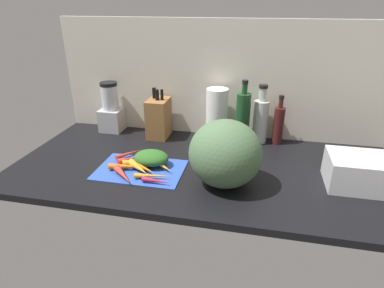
{
  "coord_description": "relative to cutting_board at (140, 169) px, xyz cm",
  "views": [
    {
      "loc": [
        21.35,
        -126.75,
        68.08
      ],
      "look_at": [
        -3.78,
        -8.43,
        13.53
      ],
      "focal_mm": 30.08,
      "sensor_mm": 36.0,
      "label": 1
    }
  ],
  "objects": [
    {
      "name": "carrot_8",
      "position": [
        -3.84,
        -9.4,
        1.96
      ],
      "size": [
        12.4,
        12.55,
        3.13
      ],
      "primitive_type": "cone",
      "rotation": [
        0.0,
        1.57,
        -0.79
      ],
      "color": "red",
      "rests_on": "cutting_board"
    },
    {
      "name": "carrot_5",
      "position": [
        10.89,
        -10.18,
        1.43
      ],
      "size": [
        12.85,
        2.85,
        2.06
      ],
      "primitive_type": "cone",
      "rotation": [
        0.0,
        1.57,
        -0.06
      ],
      "color": "#B2264C",
      "rests_on": "cutting_board"
    },
    {
      "name": "dish_rack",
      "position": [
        91.18,
        6.14,
        5.84
      ],
      "size": [
        28.69,
        19.36,
        12.47
      ],
      "primitive_type": "cube",
      "color": "silver",
      "rests_on": "ground_plane"
    },
    {
      "name": "bottle_0",
      "position": [
        40.91,
        37.93,
        13.38
      ],
      "size": [
        7.1,
        7.1,
        33.0
      ],
      "color": "#19421E",
      "rests_on": "ground_plane"
    },
    {
      "name": "carrot_0",
      "position": [
        8.39,
        2.63,
        1.92
      ],
      "size": [
        14.26,
        12.01,
        3.05
      ],
      "primitive_type": "cone",
      "rotation": [
        0.0,
        1.57,
        -0.66
      ],
      "color": "orange",
      "rests_on": "cutting_board"
    },
    {
      "name": "blender_appliance",
      "position": [
        -31.85,
        41.73,
        11.41
      ],
      "size": [
        12.04,
        12.04,
        27.48
      ],
      "color": "#B2B2B7",
      "rests_on": "ground_plane"
    },
    {
      "name": "carrot_greens_pile",
      "position": [
        3.64,
        4.74,
        3.69
      ],
      "size": [
        15.55,
        11.96,
        6.58
      ],
      "primitive_type": "ellipsoid",
      "color": "#2D6023",
      "rests_on": "cutting_board"
    },
    {
      "name": "bottle_2",
      "position": [
        58.83,
        42.34,
        9.87
      ],
      "size": [
        5.36,
        5.36,
        25.36
      ],
      "color": "#471919",
      "rests_on": "ground_plane"
    },
    {
      "name": "ground_plane",
      "position": [
        26.27,
        10.99,
        -1.9
      ],
      "size": [
        170.0,
        80.0,
        3.0
      ],
      "primitive_type": "cube",
      "color": "black"
    },
    {
      "name": "carrot_2",
      "position": [
        -3.44,
        2.09,
        2.03
      ],
      "size": [
        10.64,
        7.32,
        3.26
      ],
      "primitive_type": "cone",
      "rotation": [
        0.0,
        1.57,
        0.44
      ],
      "color": "orange",
      "rests_on": "cutting_board"
    },
    {
      "name": "carrot_6",
      "position": [
        1.45,
        -1.27,
        1.92
      ],
      "size": [
        14.4,
        9.92,
        3.05
      ],
      "primitive_type": "cone",
      "rotation": [
        0.0,
        1.57,
        -0.51
      ],
      "color": "orange",
      "rests_on": "cutting_board"
    },
    {
      "name": "paper_towel_roll",
      "position": [
        27.46,
        40.49,
        13.31
      ],
      "size": [
        11.0,
        11.0,
        27.43
      ],
      "primitive_type": "cylinder",
      "color": "white",
      "rests_on": "ground_plane"
    },
    {
      "name": "knife_block",
      "position": [
        -3.34,
        38.67,
        10.13
      ],
      "size": [
        10.54,
        14.88,
        26.1
      ],
      "color": "olive",
      "rests_on": "ground_plane"
    },
    {
      "name": "carrot_1",
      "position": [
        -7.1,
        4.33,
        1.97
      ],
      "size": [
        9.48,
        9.33,
        3.14
      ],
      "primitive_type": "cone",
      "rotation": [
        0.0,
        1.57,
        0.77
      ],
      "color": "red",
      "rests_on": "cutting_board"
    },
    {
      "name": "carrot_7",
      "position": [
        7.97,
        -6.67,
        1.46
      ],
      "size": [
        15.27,
        4.64,
        2.11
      ],
      "primitive_type": "cone",
      "rotation": [
        0.0,
        1.57,
        0.17
      ],
      "color": "orange",
      "rests_on": "cutting_board"
    },
    {
      "name": "cutting_board",
      "position": [
        0.0,
        0.0,
        0.0
      ],
      "size": [
        37.5,
        25.29,
        0.8
      ],
      "primitive_type": "cube",
      "color": "#2D51B7",
      "rests_on": "ground_plane"
    },
    {
      "name": "carrot_4",
      "position": [
        -9.56,
        11.23,
        1.5
      ],
      "size": [
        10.33,
        11.93,
        2.2
      ],
      "primitive_type": "cone",
      "rotation": [
        0.0,
        1.57,
        0.88
      ],
      "color": "red",
      "rests_on": "cutting_board"
    },
    {
      "name": "carrot_9",
      "position": [
        0.22,
        -2.42,
        2.14
      ],
      "size": [
        12.2,
        10.79,
        3.48
      ],
      "primitive_type": "cone",
      "rotation": [
        0.0,
        1.57,
        -0.68
      ],
      "color": "orange",
      "rests_on": "cutting_board"
    },
    {
      "name": "winter_squash",
      "position": [
        36.99,
        -3.93,
        13.17
      ],
      "size": [
        28.56,
        26.37,
        27.14
      ],
      "primitive_type": "ellipsoid",
      "color": "#4C6B47",
      "rests_on": "ground_plane"
    },
    {
      "name": "wall_back",
      "position": [
        26.27,
        49.49,
        29.6
      ],
      "size": [
        170.0,
        3.0,
        60.0
      ],
      "primitive_type": "cube",
      "color": "beige",
      "rests_on": "ground_plane"
    },
    {
      "name": "bottle_1",
      "position": [
        49.73,
        42.57,
        11.88
      ],
      "size": [
        7.6,
        7.6,
        30.1
      ],
      "color": "silver",
      "rests_on": "ground_plane"
    },
    {
      "name": "carrot_3",
      "position": [
        -4.18,
        -1.6,
        1.76
      ],
      "size": [
        18.1,
        5.93,
        2.73
      ],
      "primitive_type": "cone",
      "rotation": [
        0.0,
        1.57,
        0.18
      ],
      "color": "orange",
      "rests_on": "cutting_board"
    }
  ]
}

